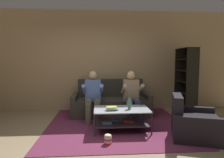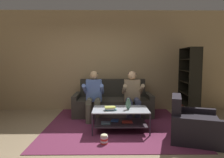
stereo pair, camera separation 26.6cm
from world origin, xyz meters
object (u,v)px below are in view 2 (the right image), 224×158
object	(u,v)px
couch	(113,103)
person_seated_right	(133,94)
vase	(128,104)
armchair	(192,125)
person_seated_left	(94,94)
bookshelf	(190,88)
popcorn_tub	(104,139)
book_stack	(110,108)
coffee_table	(120,116)

from	to	relation	value
couch	person_seated_right	size ratio (longest dim) A/B	1.72
couch	vase	distance (m)	1.33
person_seated_right	armchair	distance (m)	1.59
couch	person_seated_right	xyz separation A→B (m)	(0.47, -0.51, 0.35)
person_seated_right	armchair	world-z (taller)	person_seated_right
person_seated_left	armchair	world-z (taller)	person_seated_left
bookshelf	popcorn_tub	distance (m)	2.98
couch	person_seated_right	bearing A→B (deg)	-47.48
couch	book_stack	size ratio (longest dim) A/B	8.31
vase	coffee_table	bearing A→B (deg)	165.94
vase	bookshelf	world-z (taller)	bookshelf
vase	book_stack	xyz separation A→B (m)	(-0.37, -0.06, -0.07)
vase	book_stack	size ratio (longest dim) A/B	0.93
bookshelf	book_stack	bearing A→B (deg)	-149.10
vase	bookshelf	xyz separation A→B (m)	(1.76, 1.21, 0.17)
person_seated_right	book_stack	world-z (taller)	person_seated_right
person_seated_left	coffee_table	bearing A→B (deg)	-49.95
couch	person_seated_right	world-z (taller)	person_seated_right
person_seated_left	person_seated_right	size ratio (longest dim) A/B	1.00
book_stack	armchair	world-z (taller)	armchair
couch	coffee_table	world-z (taller)	couch
armchair	book_stack	bearing A→B (deg)	166.28
person_seated_right	vase	bearing A→B (deg)	-102.92
vase	armchair	distance (m)	1.27
popcorn_tub	vase	bearing A→B (deg)	53.62
vase	popcorn_tub	size ratio (longest dim) A/B	1.26
person_seated_right	popcorn_tub	size ratio (longest dim) A/B	6.56
book_stack	bookshelf	world-z (taller)	bookshelf
couch	vase	bearing A→B (deg)	-76.84
couch	armchair	bearing A→B (deg)	-49.41
coffee_table	vase	world-z (taller)	vase
vase	popcorn_tub	world-z (taller)	vase
armchair	bookshelf	bearing A→B (deg)	70.04
couch	person_seated_left	world-z (taller)	person_seated_left
bookshelf	vase	bearing A→B (deg)	-145.37
book_stack	popcorn_tub	xyz separation A→B (m)	(-0.11, -0.59, -0.41)
couch	armchair	size ratio (longest dim) A/B	1.82
armchair	person_seated_left	bearing A→B (deg)	148.36
couch	armchair	distance (m)	2.24
person_seated_right	popcorn_tub	bearing A→B (deg)	-114.87
book_stack	armchair	size ratio (longest dim) A/B	0.22
coffee_table	armchair	xyz separation A→B (m)	(1.33, -0.47, -0.04)
vase	bookshelf	distance (m)	2.14
armchair	popcorn_tub	xyz separation A→B (m)	(-1.64, -0.22, -0.17)
couch	popcorn_tub	size ratio (longest dim) A/B	11.27
coffee_table	book_stack	distance (m)	0.30
vase	armchair	size ratio (longest dim) A/B	0.20
vase	person_seated_right	bearing A→B (deg)	77.08
popcorn_tub	armchair	bearing A→B (deg)	7.61
book_stack	person_seated_left	bearing A→B (deg)	116.21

